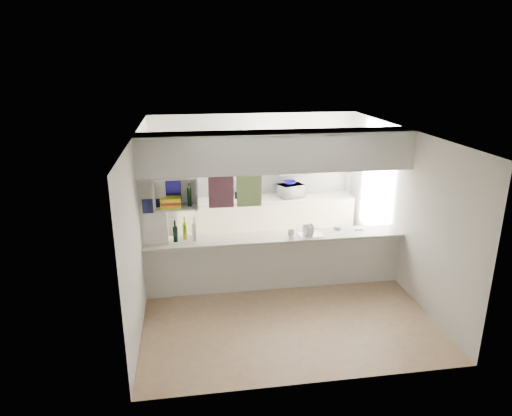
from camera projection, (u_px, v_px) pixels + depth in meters
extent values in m
plane|color=#937055|center=(275.00, 287.00, 7.64)|extent=(4.80, 4.80, 0.00)
plane|color=white|center=(277.00, 132.00, 6.82)|extent=(4.80, 4.80, 0.00)
plane|color=silver|center=(254.00, 177.00, 9.48)|extent=(4.20, 0.00, 4.20)
plane|color=silver|center=(141.00, 220.00, 6.93)|extent=(0.00, 4.80, 4.80)
plane|color=silver|center=(401.00, 207.00, 7.53)|extent=(0.00, 4.80, 4.80)
cube|color=silver|center=(275.00, 263.00, 7.50)|extent=(4.20, 0.15, 0.88)
cube|color=#BBB3A4|center=(276.00, 237.00, 7.36)|extent=(4.20, 0.50, 0.04)
cube|color=white|center=(277.00, 151.00, 6.92)|extent=(4.20, 0.50, 0.60)
cube|color=silver|center=(154.00, 220.00, 6.96)|extent=(0.40, 0.18, 2.60)
cube|color=#191E4C|center=(153.00, 206.00, 6.79)|extent=(0.30, 0.01, 0.22)
cube|color=white|center=(154.00, 221.00, 6.86)|extent=(0.30, 0.01, 0.24)
cube|color=black|center=(221.00, 189.00, 7.20)|extent=(0.40, 0.02, 0.62)
cube|color=#16665D|center=(249.00, 188.00, 7.26)|extent=(0.40, 0.02, 0.62)
cube|color=white|center=(176.00, 207.00, 6.85)|extent=(0.65, 0.35, 0.02)
cube|color=white|center=(175.00, 177.00, 6.70)|extent=(0.65, 0.35, 0.02)
cube|color=white|center=(176.00, 189.00, 6.93)|extent=(0.65, 0.02, 0.50)
cube|color=white|center=(154.00, 193.00, 6.73)|extent=(0.02, 0.35, 0.50)
cube|color=white|center=(197.00, 191.00, 6.82)|extent=(0.02, 0.35, 0.50)
cube|color=#CDCA16|center=(171.00, 205.00, 6.83)|extent=(0.30, 0.24, 0.05)
cube|color=#AF2E17|center=(171.00, 202.00, 6.81)|extent=(0.28, 0.22, 0.05)
cube|color=#CDCA16|center=(171.00, 199.00, 6.79)|extent=(0.30, 0.24, 0.05)
cube|color=#110A78|center=(172.00, 190.00, 6.89)|extent=(0.26, 0.02, 0.34)
cylinder|color=black|center=(189.00, 197.00, 6.83)|extent=(0.06, 0.06, 0.28)
cube|color=silver|center=(266.00, 219.00, 9.50)|extent=(3.60, 0.60, 0.90)
cube|color=#BBB3A4|center=(266.00, 198.00, 9.35)|extent=(3.60, 0.63, 0.03)
cube|color=silver|center=(264.00, 180.00, 9.52)|extent=(3.60, 0.03, 0.60)
cube|color=silver|center=(255.00, 151.00, 9.14)|extent=(2.62, 0.34, 0.72)
cube|color=white|center=(292.00, 169.00, 9.31)|extent=(0.60, 0.46, 0.12)
cube|color=silver|center=(295.00, 174.00, 9.10)|extent=(0.60, 0.02, 0.05)
imported|color=white|center=(291.00, 191.00, 9.36)|extent=(0.56, 0.46, 0.27)
imported|color=#110A78|center=(290.00, 183.00, 9.32)|extent=(0.26, 0.26, 0.06)
cube|color=silver|center=(310.00, 235.00, 7.38)|extent=(0.42, 0.34, 0.01)
cylinder|color=white|center=(305.00, 229.00, 7.32)|extent=(0.04, 0.19, 0.19)
cylinder|color=white|center=(308.00, 229.00, 7.34)|extent=(0.04, 0.19, 0.19)
cylinder|color=white|center=(312.00, 229.00, 7.35)|extent=(0.04, 0.19, 0.19)
imported|color=white|center=(291.00, 233.00, 7.31)|extent=(0.14, 0.14, 0.09)
cylinder|color=black|center=(175.00, 234.00, 7.09)|extent=(0.08, 0.08, 0.24)
cylinder|color=black|center=(175.00, 224.00, 7.04)|extent=(0.03, 0.03, 0.11)
cylinder|color=olive|center=(185.00, 231.00, 7.18)|extent=(0.08, 0.08, 0.26)
cylinder|color=olive|center=(184.00, 220.00, 7.13)|extent=(0.03, 0.03, 0.11)
cylinder|color=silver|center=(195.00, 232.00, 7.13)|extent=(0.08, 0.08, 0.27)
cylinder|color=silver|center=(194.00, 221.00, 7.07)|extent=(0.03, 0.03, 0.11)
cylinder|color=silver|center=(338.00, 228.00, 7.61)|extent=(0.13, 0.13, 0.06)
cube|color=black|center=(359.00, 230.00, 7.60)|extent=(0.14, 0.07, 0.01)
cylinder|color=black|center=(237.00, 195.00, 9.29)|extent=(0.10, 0.10, 0.14)
cube|color=#52321C|center=(255.00, 192.00, 9.36)|extent=(0.12, 0.10, 0.22)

